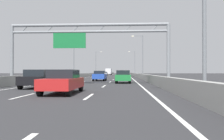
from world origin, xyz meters
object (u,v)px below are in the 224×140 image
streetlamp_left_far (96,62)px  streetlamp_left_mid (75,54)px  blue_car (100,76)px  silver_car (105,73)px  streetlamp_right_far (134,62)px  red_car (63,81)px  green_car (123,77)px  white_car (125,74)px  box_truck (109,71)px  sign_gantry (86,38)px  streetlamp_right_mid (142,54)px  black_car (38,79)px

streetlamp_left_far → streetlamp_left_mid: bearing=-90.0°
streetlamp_left_far → blue_car: streetlamp_left_far is taller
streetlamp_left_mid → silver_car: 36.57m
streetlamp_right_far → silver_car: streetlamp_right_far is taller
streetlamp_left_mid → silver_car: size_ratio=2.17×
red_car → streetlamp_left_far: bearing=95.5°
streetlamp_left_mid → silver_car: streetlamp_left_mid is taller
streetlamp_left_mid → green_car: size_ratio=2.16×
white_car → box_truck: (-7.57, 35.79, 0.84)m
sign_gantry → blue_car: size_ratio=3.56×
streetlamp_left_far → silver_car: bearing=-45.0°
streetlamp_left_far → blue_car: 57.60m
sign_gantry → blue_car: (0.27, 10.69, -4.08)m
streetlamp_right_mid → silver_car: streetlamp_right_mid is taller
streetlamp_right_mid → box_truck: size_ratio=1.14×
red_car → green_car: (3.59, 13.87, 0.02)m
streetlamp_right_far → silver_car: size_ratio=2.17×
white_car → blue_car: blue_car is taller
silver_car → blue_car: size_ratio=0.94×
red_car → green_car: bearing=75.5°
red_car → green_car: green_car is taller
streetlamp_right_far → red_car: bearing=-95.6°
green_car → streetlamp_left_far: bearing=99.8°
streetlamp_left_mid → streetlamp_right_far: 42.51m
sign_gantry → box_truck: (-3.52, 84.90, -3.26)m
red_car → white_car: bearing=86.2°
sign_gantry → streetlamp_right_far: 68.06m
black_car → white_car: (7.15, 54.29, -0.01)m
red_car → white_car: red_car is taller
green_car → white_car: bearing=89.7°
streetlamp_right_mid → blue_car: bearing=-113.5°
streetlamp_left_mid → black_car: streetlamp_left_mid is taller
white_car → box_truck: box_truck is taller
silver_car → box_truck: (-0.04, 21.00, 0.86)m
streetlamp_right_mid → box_truck: 58.30m
streetlamp_right_mid → red_car: (-7.54, -37.55, -4.65)m
streetlamp_left_mid → white_car: size_ratio=2.21×
streetlamp_right_mid → silver_car: size_ratio=2.17×
streetlamp_left_mid → streetlamp_right_far: bearing=69.4°
green_car → white_car: 44.97m
streetlamp_left_far → red_car: size_ratio=2.10×
sign_gantry → white_car: sign_gantry is taller
streetlamp_left_mid → black_car: 33.58m
white_car → streetlamp_right_far: bearing=78.8°
streetlamp_left_mid → red_car: streetlamp_left_mid is taller
sign_gantry → streetlamp_right_mid: (7.73, 27.82, 0.54)m
streetlamp_right_far → black_car: streetlamp_right_far is taller
streetlamp_right_mid → blue_car: (-7.45, -17.13, -4.62)m
streetlamp_left_mid → white_car: 24.52m
streetlamp_right_far → green_car: size_ratio=2.16×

